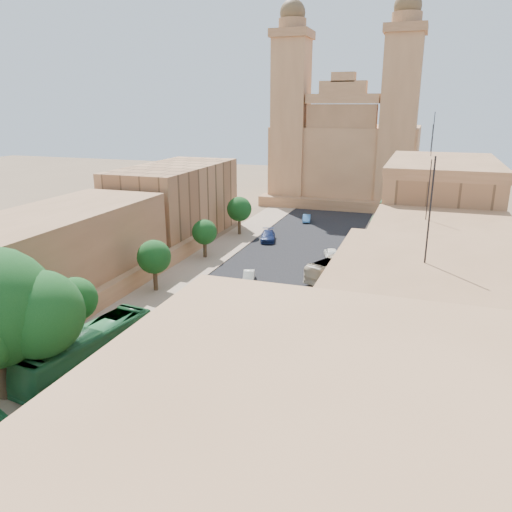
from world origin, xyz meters
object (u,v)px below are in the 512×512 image
Objects in this scene: olive_pickup at (304,309)px; bus_red_east at (286,334)px; car_blue_b at (307,218)px; car_dkblue at (268,236)px; bus_green_north at (88,349)px; street_tree_c at (204,232)px; red_truck at (174,353)px; church at (346,151)px; street_tree_d at (239,209)px; car_white_a at (249,276)px; pedestrian_a at (293,368)px; street_tree_b at (154,257)px; bus_cream_east at (336,268)px; car_blue_a at (172,362)px; street_tree_a at (75,300)px; pedestrian_c at (354,351)px; car_white_b at (331,253)px; car_cream at (286,293)px.

bus_red_east is at bearing -89.23° from olive_pickup.
car_dkblue is at bearing -111.21° from car_blue_b.
street_tree_c is at bearing 106.14° from bus_green_north.
car_blue_b is at bearing 92.41° from red_truck.
church is 69.05m from red_truck.
olive_pickup is at bearing -58.80° from street_tree_d.
street_tree_d is 39.17m from red_truck.
bus_red_east is at bearing 37.61° from bus_green_north.
street_tree_c is at bearing 124.67° from car_white_a.
car_white_a is (-1.99, -49.14, -8.97)m from church.
pedestrian_a is (17.50, -36.24, -2.73)m from street_tree_d.
red_truck is at bearing -98.26° from car_dkblue.
olive_pickup is 0.47× the size of bus_red_east.
street_tree_c is at bearing 90.00° from street_tree_b.
street_tree_d is at bearing -42.36° from bus_red_east.
street_tree_c is 16.81m from bus_cream_east.
car_blue_a is at bearing -56.43° from street_tree_b.
street_tree_a is 0.97× the size of street_tree_d.
street_tree_d is at bearing -69.06° from pedestrian_a.
car_blue_b is at bearing 81.07° from street_tree_a.
pedestrian_a is at bearing -85.14° from car_dkblue.
street_tree_a is at bearing 33.55° from bus_red_east.
street_tree_a is at bearing -90.00° from street_tree_b.
street_tree_c is 29.98m from pedestrian_a.
car_white_a is at bearing -39.15° from street_tree_c.
bus_green_north is 37.27m from car_dkblue.
bus_red_east is at bearing -89.78° from car_blue_b.
pedestrian_a is at bearing -80.79° from olive_pickup.
car_blue_a is (9.00, -25.56, -2.59)m from street_tree_c.
bus_green_north is at bearing 8.05° from pedestrian_a.
car_white_a is (-8.49, -3.94, -0.66)m from bus_cream_east.
street_tree_c is 12.01m from street_tree_d.
street_tree_a reaches higher than car_white_a.
pedestrian_a is at bearing -88.82° from car_blue_b.
street_tree_a is 0.47× the size of bus_red_east.
car_white_a is at bearing 94.14° from red_truck.
bus_red_east is 5.11m from pedestrian_c.
bus_cream_east is at bearing 59.89° from car_blue_a.
street_tree_c is 1.46× the size of car_blue_a.
church is 39.58m from car_white_b.
car_dkblue is at bearing 62.94° from street_tree_c.
red_truck is at bearing -76.07° from street_tree_d.
bus_cream_east reaches higher than car_white_a.
bus_green_north is at bearing -84.93° from street_tree_d.
car_white_b is at bearing -51.71° from bus_cream_east.
red_truck is 36.04m from car_dkblue.
bus_green_north reaches higher than car_cream.
street_tree_a is 1.13× the size of street_tree_c.
street_tree_c is 1.09× the size of car_cream.
street_tree_b reaches higher than bus_green_north.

